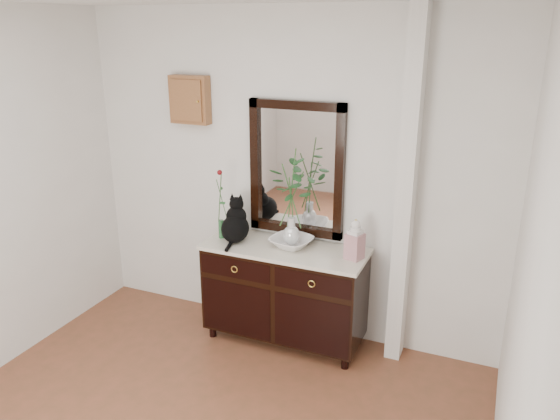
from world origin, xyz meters
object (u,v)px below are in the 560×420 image
at_px(sideboard, 285,289).
at_px(cat, 235,220).
at_px(lotus_bowl, 291,242).
at_px(ginger_jar, 355,239).

height_order(sideboard, cat, cat).
relative_size(sideboard, lotus_bowl, 4.03).
height_order(lotus_bowl, ginger_jar, ginger_jar).
xyz_separation_m(cat, lotus_bowl, (0.47, 0.06, -0.14)).
distance_m(cat, ginger_jar, 1.00).
bearing_deg(cat, lotus_bowl, -6.75).
distance_m(sideboard, ginger_jar, 0.78).
height_order(cat, lotus_bowl, cat).
relative_size(lotus_bowl, ginger_jar, 1.02).
bearing_deg(sideboard, lotus_bowl, 37.26).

